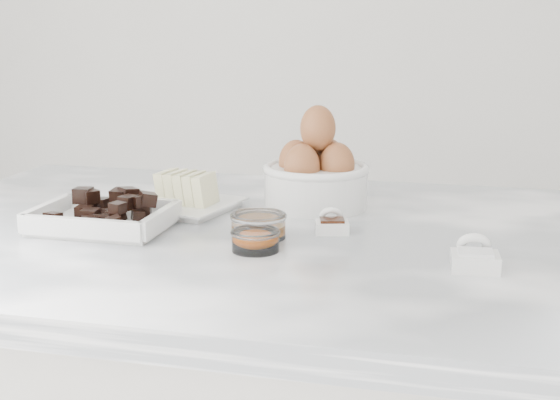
# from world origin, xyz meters

# --- Properties ---
(marble_slab) EXTENTS (1.20, 0.80, 0.04)m
(marble_slab) POSITION_xyz_m (0.00, 0.00, 0.92)
(marble_slab) COLOR white
(marble_slab) RESTS_ON cabinet
(chocolate_dish) EXTENTS (0.20, 0.15, 0.05)m
(chocolate_dish) POSITION_xyz_m (-0.23, -0.05, 0.96)
(chocolate_dish) COLOR white
(chocolate_dish) RESTS_ON marble_slab
(butter_plate) EXTENTS (0.19, 0.19, 0.06)m
(butter_plate) POSITION_xyz_m (-0.16, 0.09, 0.96)
(butter_plate) COLOR white
(butter_plate) RESTS_ON marble_slab
(sugar_ramekin) EXTENTS (0.07, 0.07, 0.04)m
(sugar_ramekin) POSITION_xyz_m (0.08, 0.17, 0.96)
(sugar_ramekin) COLOR white
(sugar_ramekin) RESTS_ON marble_slab
(egg_bowl) EXTENTS (0.18, 0.18, 0.17)m
(egg_bowl) POSITION_xyz_m (0.05, 0.16, 1.00)
(egg_bowl) COLOR white
(egg_bowl) RESTS_ON marble_slab
(honey_bowl) EXTENTS (0.08, 0.08, 0.04)m
(honey_bowl) POSITION_xyz_m (0.01, -0.04, 0.96)
(honey_bowl) COLOR white
(honey_bowl) RESTS_ON marble_slab
(zest_bowl) EXTENTS (0.07, 0.07, 0.03)m
(zest_bowl) POSITION_xyz_m (0.02, -0.11, 0.96)
(zest_bowl) COLOR white
(zest_bowl) RESTS_ON marble_slab
(vanilla_spoon) EXTENTS (0.06, 0.07, 0.04)m
(vanilla_spoon) POSITION_xyz_m (0.10, 0.01, 0.95)
(vanilla_spoon) COLOR white
(vanilla_spoon) RESTS_ON marble_slab
(salt_spoon) EXTENTS (0.06, 0.08, 0.05)m
(salt_spoon) POSITION_xyz_m (0.31, -0.11, 0.95)
(salt_spoon) COLOR white
(salt_spoon) RESTS_ON marble_slab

